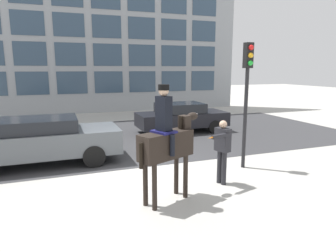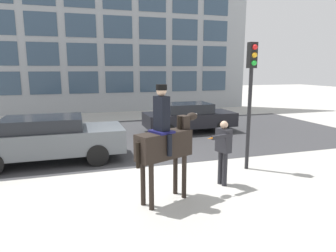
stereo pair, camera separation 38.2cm
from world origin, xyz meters
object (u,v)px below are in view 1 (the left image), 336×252
mounted_horse_lead (167,142)px  street_car_near_lane (42,140)px  traffic_light (247,85)px  pedestrian_bystander (222,147)px  street_car_far_lane (181,117)px

mounted_horse_lead → street_car_near_lane: mounted_horse_lead is taller
street_car_near_lane → traffic_light: bearing=-23.2°
traffic_light → street_car_near_lane: bearing=156.8°
pedestrian_bystander → traffic_light: size_ratio=0.46×
mounted_horse_lead → traffic_light: (3.01, 1.41, 1.12)m
mounted_horse_lead → street_car_far_lane: mounted_horse_lead is taller
street_car_near_lane → traffic_light: size_ratio=1.27×
street_car_far_lane → traffic_light: 5.79m
pedestrian_bystander → traffic_light: bearing=-160.7°
pedestrian_bystander → street_car_near_lane: (-4.47, 3.42, -0.20)m
mounted_horse_lead → street_car_far_lane: size_ratio=0.63×
traffic_light → pedestrian_bystander: bearing=-144.7°
street_car_far_lane → traffic_light: traffic_light is taller
street_car_far_lane → mounted_horse_lead: bearing=-115.3°
street_car_near_lane → traffic_light: 6.53m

